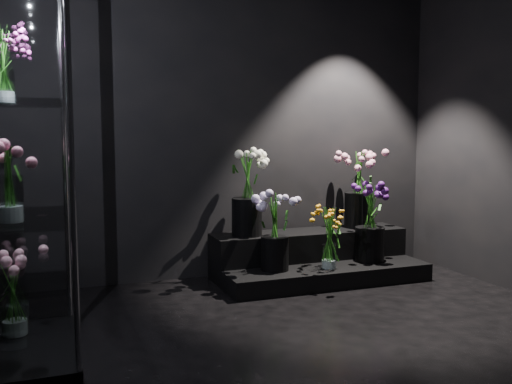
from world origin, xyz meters
TOP-DOWN VIEW (x-y plane):
  - floor at (0.00, 0.00)m, footprint 4.00×4.00m
  - wall_back at (0.00, 2.00)m, footprint 4.00×0.00m
  - display_riser at (0.68, 1.64)m, footprint 1.80×0.80m
  - display_case at (-1.69, 0.50)m, footprint 0.58×0.96m
  - bouquet_orange_bells at (0.67, 1.33)m, footprint 0.33×0.33m
  - bouquet_lilac at (0.22, 1.44)m, footprint 0.48×0.48m
  - bouquet_purple at (1.14, 1.46)m, footprint 0.40×0.40m
  - bouquet_cream_roses at (0.08, 1.74)m, footprint 0.46×0.46m
  - bouquet_pink_roses at (1.20, 1.77)m, footprint 0.51×0.51m
  - bouquet_case_pink at (-1.72, 0.32)m, footprint 0.40×0.40m
  - bouquet_case_magenta at (-1.75, 0.66)m, footprint 0.30×0.30m
  - bouquet_case_base_pink at (-1.74, 0.70)m, footprint 0.40×0.40m

SIDE VIEW (x-z plane):
  - floor at x=0.00m, z-range 0.00..0.00m
  - display_riser at x=0.68m, z-range -0.03..0.36m
  - bouquet_case_base_pink at x=-1.74m, z-range 0.11..0.62m
  - bouquet_orange_bells at x=0.67m, z-range 0.16..0.67m
  - bouquet_purple at x=1.14m, z-range 0.18..0.87m
  - bouquet_lilac at x=0.22m, z-range 0.20..0.86m
  - bouquet_pink_roses at x=1.20m, z-range 0.45..1.17m
  - bouquet_cream_roses at x=0.08m, z-range 0.46..1.21m
  - bouquet_case_pink at x=-1.72m, z-range 0.84..1.25m
  - display_case at x=-1.69m, z-range 0.00..2.12m
  - wall_back at x=0.00m, z-range -0.60..3.40m
  - bouquet_case_magenta at x=-1.75m, z-range 1.45..1.85m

